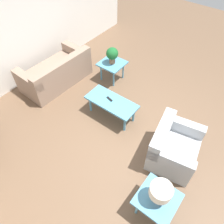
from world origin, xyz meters
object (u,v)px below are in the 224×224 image
at_px(sofa, 57,73).
at_px(side_table_lamp, 157,200).
at_px(armchair, 172,148).
at_px(potted_plant, 112,54).
at_px(coffee_table, 111,103).
at_px(side_table_plant, 112,65).
at_px(table_lamp, 161,192).

distance_m(sofa, side_table_lamp, 3.80).
xyz_separation_m(armchair, potted_plant, (2.29, -1.19, 0.44)).
distance_m(coffee_table, side_table_plant, 1.29).
distance_m(sofa, table_lamp, 3.83).
bearing_deg(side_table_lamp, sofa, -19.74).
bearing_deg(armchair, side_table_plant, 52.16).
bearing_deg(table_lamp, armchair, -76.15).
bearing_deg(side_table_lamp, armchair, -76.15).
distance_m(side_table_plant, table_lamp, 3.41).
xyz_separation_m(coffee_table, potted_plant, (0.77, -1.03, 0.35)).
height_order(coffee_table, potted_plant, potted_plant).
bearing_deg(coffee_table, potted_plant, -53.23).
bearing_deg(side_table_plant, side_table_lamp, 138.72).
distance_m(armchair, table_lamp, 1.17).
xyz_separation_m(side_table_lamp, table_lamp, (-0.00, 0.00, 0.32)).
xyz_separation_m(sofa, coffee_table, (-1.79, 0.07, 0.10)).
distance_m(armchair, side_table_lamp, 1.09).
bearing_deg(side_table_lamp, table_lamp, 135.00).
bearing_deg(potted_plant, sofa, 43.13).
relative_size(potted_plant, table_lamp, 1.16).
bearing_deg(armchair, sofa, 75.58).
bearing_deg(potted_plant, coffee_table, 126.77).
distance_m(armchair, side_table_plant, 2.59).
bearing_deg(side_table_lamp, side_table_plant, -41.28).
bearing_deg(coffee_table, sofa, -2.28).
relative_size(side_table_plant, side_table_lamp, 1.00).
height_order(side_table_plant, side_table_lamp, same).
xyz_separation_m(side_table_plant, table_lamp, (-2.55, 2.24, 0.32)).
xyz_separation_m(sofa, table_lamp, (-3.58, 1.28, 0.45)).
bearing_deg(table_lamp, side_table_lamp, -45.00).
distance_m(side_table_lamp, potted_plant, 3.41).
height_order(sofa, potted_plant, potted_plant).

